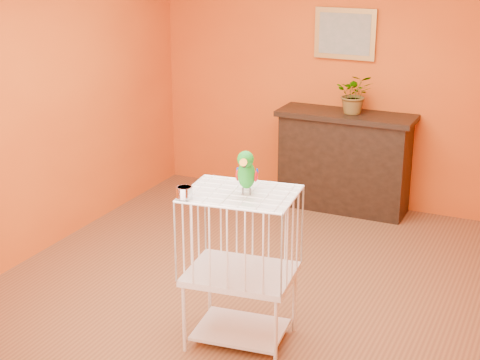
% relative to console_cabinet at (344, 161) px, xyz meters
% --- Properties ---
extents(ground, '(4.50, 4.50, 0.00)m').
position_rel_console_cabinet_xyz_m(ground, '(-0.11, -2.01, -0.51)').
color(ground, brown).
rests_on(ground, ground).
extents(room_shell, '(4.50, 4.50, 4.50)m').
position_rel_console_cabinet_xyz_m(room_shell, '(-0.11, -2.01, 1.08)').
color(room_shell, '#D65614').
rests_on(room_shell, ground).
extents(console_cabinet, '(1.36, 0.49, 1.01)m').
position_rel_console_cabinet_xyz_m(console_cabinet, '(0.00, 0.00, 0.00)').
color(console_cabinet, black).
rests_on(console_cabinet, ground).
extents(potted_plant, '(0.45, 0.48, 0.31)m').
position_rel_console_cabinet_xyz_m(potted_plant, '(0.08, -0.03, 0.66)').
color(potted_plant, '#26722D').
rests_on(potted_plant, console_cabinet).
extents(framed_picture, '(0.62, 0.04, 0.50)m').
position_rel_console_cabinet_xyz_m(framed_picture, '(-0.11, 0.20, 1.24)').
color(framed_picture, '#AE853E').
rests_on(framed_picture, room_shell).
extents(birdcage, '(0.77, 0.63, 1.10)m').
position_rel_console_cabinet_xyz_m(birdcage, '(0.14, -2.78, 0.06)').
color(birdcage, silver).
rests_on(birdcage, ground).
extents(feed_cup, '(0.10, 0.10, 0.07)m').
position_rel_console_cabinet_xyz_m(feed_cup, '(-0.14, -3.02, 0.63)').
color(feed_cup, silver).
rests_on(feed_cup, birdcage).
extents(parrot, '(0.16, 0.27, 0.30)m').
position_rel_console_cabinet_xyz_m(parrot, '(0.18, -2.78, 0.74)').
color(parrot, '#59544C').
rests_on(parrot, birdcage).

